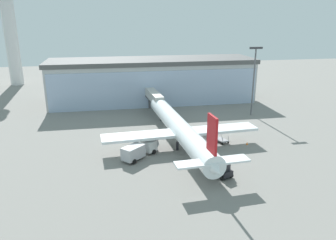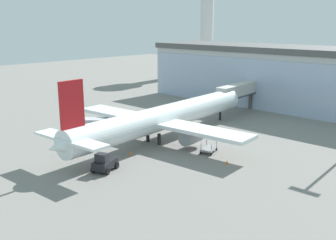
{
  "view_description": "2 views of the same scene",
  "coord_description": "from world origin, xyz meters",
  "px_view_note": "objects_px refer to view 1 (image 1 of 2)",
  "views": [
    {
      "loc": [
        -13.18,
        -52.94,
        23.85
      ],
      "look_at": [
        -2.05,
        5.31,
        4.99
      ],
      "focal_mm": 35.0,
      "sensor_mm": 36.0,
      "label": 1
    },
    {
      "loc": [
        38.81,
        -35.98,
        16.93
      ],
      "look_at": [
        1.71,
        3.81,
        3.44
      ],
      "focal_mm": 42.0,
      "sensor_mm": 36.0,
      "label": 2
    }
  ],
  "objects_px": {
    "safety_cone_nose": "(199,160)",
    "safety_cone_wingtip": "(247,143)",
    "jet_bridge": "(154,97)",
    "airplane": "(180,129)",
    "catering_truck": "(139,150)",
    "baggage_cart": "(222,140)",
    "apron_light_mast": "(254,75)",
    "control_tower": "(9,19)",
    "pushback_tug": "(222,171)"
  },
  "relations": [
    {
      "from": "safety_cone_nose",
      "to": "safety_cone_wingtip",
      "type": "relative_size",
      "value": 1.0
    },
    {
      "from": "jet_bridge",
      "to": "airplane",
      "type": "xyz_separation_m",
      "value": [
        1.68,
        -22.74,
        -0.99
      ]
    },
    {
      "from": "catering_truck",
      "to": "airplane",
      "type": "bearing_deg",
      "value": -14.28
    },
    {
      "from": "jet_bridge",
      "to": "baggage_cart",
      "type": "distance_m",
      "value": 25.24
    },
    {
      "from": "apron_light_mast",
      "to": "safety_cone_wingtip",
      "type": "height_order",
      "value": "apron_light_mast"
    },
    {
      "from": "apron_light_mast",
      "to": "catering_truck",
      "type": "xyz_separation_m",
      "value": [
        -30.66,
        -21.06,
        -8.68
      ]
    },
    {
      "from": "control_tower",
      "to": "catering_truck",
      "type": "xyz_separation_m",
      "value": [
        36.76,
        -73.33,
        -21.54
      ]
    },
    {
      "from": "apron_light_mast",
      "to": "safety_cone_wingtip",
      "type": "xyz_separation_m",
      "value": [
        -9.3,
        -18.75,
        -9.87
      ]
    },
    {
      "from": "catering_truck",
      "to": "safety_cone_wingtip",
      "type": "bearing_deg",
      "value": -36.07
    },
    {
      "from": "pushback_tug",
      "to": "apron_light_mast",
      "type": "bearing_deg",
      "value": -53.16
    },
    {
      "from": "control_tower",
      "to": "baggage_cart",
      "type": "distance_m",
      "value": 90.19
    },
    {
      "from": "baggage_cart",
      "to": "control_tower",
      "type": "bearing_deg",
      "value": 19.69
    },
    {
      "from": "pushback_tug",
      "to": "jet_bridge",
      "type": "bearing_deg",
      "value": -13.36
    },
    {
      "from": "control_tower",
      "to": "airplane",
      "type": "relative_size",
      "value": 0.92
    },
    {
      "from": "catering_truck",
      "to": "jet_bridge",
      "type": "bearing_deg",
      "value": 33.91
    },
    {
      "from": "airplane",
      "to": "pushback_tug",
      "type": "xyz_separation_m",
      "value": [
        3.7,
        -13.79,
        -2.37
      ]
    },
    {
      "from": "jet_bridge",
      "to": "control_tower",
      "type": "distance_m",
      "value": 66.08
    },
    {
      "from": "pushback_tug",
      "to": "safety_cone_wingtip",
      "type": "relative_size",
      "value": 6.62
    },
    {
      "from": "control_tower",
      "to": "safety_cone_nose",
      "type": "bearing_deg",
      "value": -58.7
    },
    {
      "from": "control_tower",
      "to": "safety_cone_wingtip",
      "type": "bearing_deg",
      "value": -50.71
    },
    {
      "from": "airplane",
      "to": "safety_cone_wingtip",
      "type": "relative_size",
      "value": 72.81
    },
    {
      "from": "apron_light_mast",
      "to": "baggage_cart",
      "type": "xyz_separation_m",
      "value": [
        -13.73,
        -16.63,
        -9.65
      ]
    },
    {
      "from": "control_tower",
      "to": "baggage_cart",
      "type": "relative_size",
      "value": 11.65
    },
    {
      "from": "jet_bridge",
      "to": "catering_truck",
      "type": "xyz_separation_m",
      "value": [
        -6.71,
        -27.19,
        -2.86
      ]
    },
    {
      "from": "control_tower",
      "to": "safety_cone_nose",
      "type": "relative_size",
      "value": 66.93
    },
    {
      "from": "jet_bridge",
      "to": "control_tower",
      "type": "height_order",
      "value": "control_tower"
    },
    {
      "from": "catering_truck",
      "to": "safety_cone_nose",
      "type": "xyz_separation_m",
      "value": [
        9.95,
        -3.48,
        -1.19
      ]
    },
    {
      "from": "baggage_cart",
      "to": "safety_cone_wingtip",
      "type": "distance_m",
      "value": 4.92
    },
    {
      "from": "airplane",
      "to": "pushback_tug",
      "type": "distance_m",
      "value": 14.47
    },
    {
      "from": "catering_truck",
      "to": "safety_cone_wingtip",
      "type": "height_order",
      "value": "catering_truck"
    },
    {
      "from": "pushback_tug",
      "to": "control_tower",
      "type": "bearing_deg",
      "value": 8.84
    },
    {
      "from": "airplane",
      "to": "safety_cone_nose",
      "type": "bearing_deg",
      "value": -172.45
    },
    {
      "from": "jet_bridge",
      "to": "pushback_tug",
      "type": "relative_size",
      "value": 3.65
    },
    {
      "from": "control_tower",
      "to": "apron_light_mast",
      "type": "bearing_deg",
      "value": -37.79
    },
    {
      "from": "pushback_tug",
      "to": "safety_cone_nose",
      "type": "relative_size",
      "value": 6.62
    },
    {
      "from": "airplane",
      "to": "baggage_cart",
      "type": "relative_size",
      "value": 12.67
    },
    {
      "from": "jet_bridge",
      "to": "airplane",
      "type": "bearing_deg",
      "value": 179.86
    },
    {
      "from": "apron_light_mast",
      "to": "baggage_cart",
      "type": "height_order",
      "value": "apron_light_mast"
    },
    {
      "from": "jet_bridge",
      "to": "apron_light_mast",
      "type": "relative_size",
      "value": 0.79
    },
    {
      "from": "baggage_cart",
      "to": "pushback_tug",
      "type": "relative_size",
      "value": 0.87
    },
    {
      "from": "safety_cone_nose",
      "to": "airplane",
      "type": "bearing_deg",
      "value": 101.17
    },
    {
      "from": "jet_bridge",
      "to": "safety_cone_wingtip",
      "type": "distance_m",
      "value": 29.16
    },
    {
      "from": "safety_cone_nose",
      "to": "apron_light_mast",
      "type": "bearing_deg",
      "value": 49.84
    },
    {
      "from": "safety_cone_nose",
      "to": "jet_bridge",
      "type": "bearing_deg",
      "value": 96.03
    },
    {
      "from": "safety_cone_nose",
      "to": "control_tower",
      "type": "bearing_deg",
      "value": 121.3
    },
    {
      "from": "airplane",
      "to": "catering_truck",
      "type": "xyz_separation_m",
      "value": [
        -8.38,
        -4.45,
        -1.87
      ]
    },
    {
      "from": "safety_cone_wingtip",
      "to": "baggage_cart",
      "type": "bearing_deg",
      "value": 154.38
    },
    {
      "from": "control_tower",
      "to": "catering_truck",
      "type": "bearing_deg",
      "value": -63.38
    },
    {
      "from": "apron_light_mast",
      "to": "catering_truck",
      "type": "distance_m",
      "value": 38.2
    },
    {
      "from": "control_tower",
      "to": "safety_cone_wingtip",
      "type": "xyz_separation_m",
      "value": [
        58.11,
        -71.02,
        -22.73
      ]
    }
  ]
}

